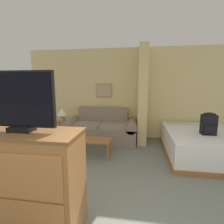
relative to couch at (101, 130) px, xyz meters
The scene contains 10 objects.
wall_back 1.40m from the couch, 28.27° to the left, with size 6.31×0.16×2.60m.
wall_partition_pillar 1.48m from the couch, ahead, with size 0.24×0.63×2.60m.
couch is the anchor object (origin of this frame).
coffee_table 1.01m from the couch, 86.52° to the right, with size 0.76×0.43×0.40m.
side_table 1.14m from the couch, behind, with size 0.40×0.40×0.54m.
table_lamp 1.23m from the couch, behind, with size 0.29×0.29×0.39m.
tv_dresser 3.04m from the couch, 93.17° to the right, with size 1.22×0.53×1.12m.
tv 3.22m from the couch, 93.17° to the right, with size 0.76×0.16×0.61m.
bed 2.49m from the couch, 14.01° to the right, with size 1.53×1.97×0.57m.
backpack 2.63m from the couch, 18.75° to the right, with size 0.28×0.21×0.46m.
Camera 1 is at (0.12, -0.95, 1.61)m, focal length 28.00 mm.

